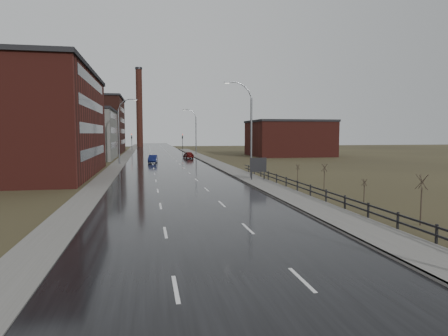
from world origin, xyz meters
name	(u,v)px	position (x,y,z in m)	size (l,w,h in m)	color
road	(166,164)	(0.00, 60.00, 0.03)	(14.00, 300.00, 0.06)	black
sidewalk_right	(252,179)	(8.60, 35.00, 0.09)	(3.20, 180.00, 0.18)	#595651
curb_right	(239,180)	(7.08, 35.00, 0.09)	(0.16, 180.00, 0.18)	slate
sidewalk_left	(117,165)	(-8.20, 60.00, 0.06)	(2.40, 260.00, 0.12)	#595651
warehouse_near	(2,122)	(-20.99, 45.00, 6.76)	(22.44, 28.56, 13.50)	#471914
warehouse_mid	(75,134)	(-17.99, 78.00, 5.26)	(16.32, 20.40, 10.50)	slate
warehouse_far	(75,125)	(-22.99, 108.00, 7.76)	(26.52, 24.48, 15.50)	#331611
building_right	(289,138)	(30.30, 82.00, 4.26)	(18.36, 16.32, 8.50)	#471914
smokestack	(139,107)	(-6.00, 150.00, 15.50)	(2.70, 2.70, 30.70)	#331611
streetlight_right_mid	(249,130)	(8.50, 36.00, 5.84)	(3.36, 0.28, 11.35)	slate
streetlight_left	(121,131)	(-7.70, 62.00, 5.84)	(3.36, 0.28, 11.35)	slate
streetlight_right_far	(195,132)	(8.50, 90.00, 5.84)	(3.36, 0.28, 11.35)	slate
guardrail	(330,196)	(10.30, 18.31, 0.71)	(0.10, 53.05, 1.10)	black
shrub_c	(421,198)	(12.55, 11.11, 1.61)	(0.71, 0.75, 3.03)	#382D23
shrub_d	(364,190)	(13.35, 18.74, 1.00)	(0.45, 0.47, 1.88)	#382D23
shrub_e	(324,176)	(13.30, 25.79, 1.34)	(0.60, 0.63, 2.52)	#382D23
shrub_f	(298,172)	(13.53, 33.19, 1.00)	(0.45, 0.48, 1.88)	#382D23
billboard	(258,166)	(9.10, 34.01, 1.76)	(1.94, 0.17, 2.65)	black
traffic_light_left	(132,136)	(-8.00, 120.00, 4.60)	(0.58, 2.73, 5.30)	black
traffic_light_right	(182,136)	(8.00, 120.00, 4.60)	(0.58, 2.73, 5.30)	black
car_near	(153,159)	(-2.22, 64.47, 0.69)	(1.47, 4.21, 1.39)	#0C1340
car_far	(188,155)	(5.50, 76.53, 0.71)	(1.68, 4.17, 1.42)	#530F0D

